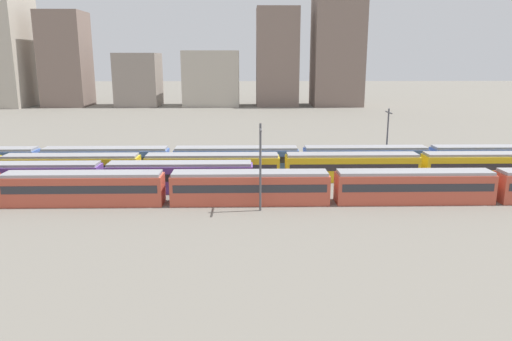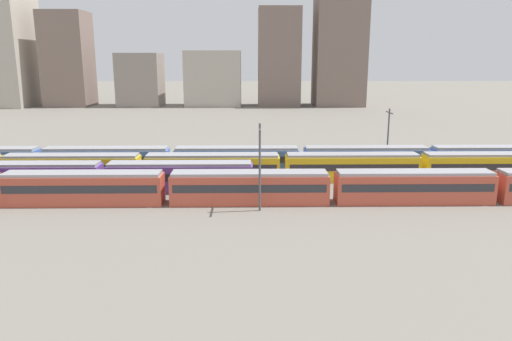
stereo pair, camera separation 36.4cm
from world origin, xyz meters
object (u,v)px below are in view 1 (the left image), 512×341
at_px(train_track_2, 213,167).
at_px(train_track_1, 27,177).
at_px(catenary_pole_2, 260,163).
at_px(train_track_0, 250,187).
at_px(train_track_3, 301,159).
at_px(catenary_pole_1, 387,134).

bearing_deg(train_track_2, train_track_1, -167.02).
bearing_deg(catenary_pole_2, train_track_2, 114.63).
xyz_separation_m(train_track_1, train_track_2, (22.56, 5.20, 0.00)).
bearing_deg(train_track_1, catenary_pole_2, -15.62).
height_order(train_track_1, catenary_pole_2, catenary_pole_2).
bearing_deg(train_track_1, train_track_0, -10.70).
height_order(train_track_3, catenary_pole_2, catenary_pole_2).
bearing_deg(catenary_pole_1, train_track_2, -162.23).
height_order(train_track_0, catenary_pole_1, catenary_pole_1).
relative_size(train_track_2, catenary_pole_1, 10.46).
distance_m(train_track_1, catenary_pole_1, 50.56).
xyz_separation_m(train_track_0, catenary_pole_2, (1.10, -2.80, 3.44)).
relative_size(train_track_3, catenary_pole_2, 11.71).
xyz_separation_m(train_track_2, train_track_3, (12.57, 5.20, 0.00)).
bearing_deg(catenary_pole_1, train_track_3, -166.85).
relative_size(train_track_0, train_track_3, 0.83).
distance_m(train_track_1, train_track_3, 36.64).
relative_size(train_track_0, train_track_1, 1.68).
bearing_deg(train_track_1, train_track_2, 12.98).
bearing_deg(train_track_3, catenary_pole_1, 13.15).
bearing_deg(catenary_pole_2, catenary_pole_1, 47.14).
bearing_deg(train_track_0, catenary_pole_1, 41.63).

